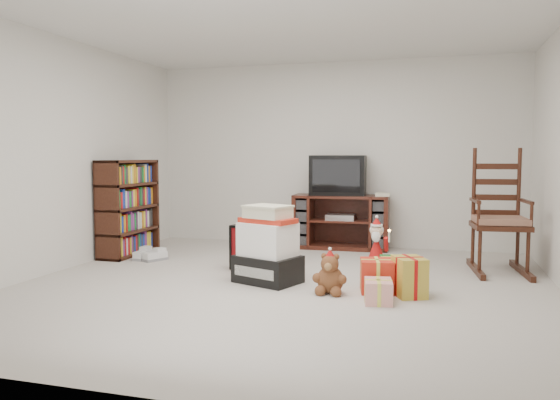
{
  "coord_description": "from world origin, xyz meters",
  "views": [
    {
      "loc": [
        1.39,
        -4.89,
        1.24
      ],
      "look_at": [
        -0.21,
        0.6,
        0.77
      ],
      "focal_mm": 35.0,
      "sensor_mm": 36.0,
      "label": 1
    }
  ],
  "objects_px": {
    "red_suitcase": "(250,248)",
    "gift_cluster": "(386,278)",
    "gift_pile": "(268,250)",
    "santa_figurine": "(376,251)",
    "teddy_bear": "(330,276)",
    "sneaker_pair": "(149,256)",
    "tv_stand": "(341,222)",
    "rocking_chair": "(499,228)",
    "bookshelf": "(128,209)",
    "mrs_claus_figurine": "(259,241)",
    "crt_television": "(338,175)"
  },
  "relations": [
    {
      "from": "red_suitcase",
      "to": "gift_cluster",
      "type": "xyz_separation_m",
      "value": [
        1.49,
        -0.56,
        -0.11
      ]
    },
    {
      "from": "gift_pile",
      "to": "santa_figurine",
      "type": "height_order",
      "value": "gift_pile"
    },
    {
      "from": "santa_figurine",
      "to": "teddy_bear",
      "type": "bearing_deg",
      "value": -106.13
    },
    {
      "from": "santa_figurine",
      "to": "sneaker_pair",
      "type": "distance_m",
      "value": 2.67
    },
    {
      "from": "tv_stand",
      "to": "rocking_chair",
      "type": "distance_m",
      "value": 2.1
    },
    {
      "from": "sneaker_pair",
      "to": "rocking_chair",
      "type": "bearing_deg",
      "value": 18.09
    },
    {
      "from": "teddy_bear",
      "to": "gift_cluster",
      "type": "distance_m",
      "value": 0.5
    },
    {
      "from": "teddy_bear",
      "to": "santa_figurine",
      "type": "xyz_separation_m",
      "value": [
        0.3,
        1.03,
        0.07
      ]
    },
    {
      "from": "rocking_chair",
      "to": "gift_pile",
      "type": "distance_m",
      "value": 2.51
    },
    {
      "from": "red_suitcase",
      "to": "gift_pile",
      "type": "bearing_deg",
      "value": -42.18
    },
    {
      "from": "tv_stand",
      "to": "gift_cluster",
      "type": "bearing_deg",
      "value": -73.01
    },
    {
      "from": "santa_figurine",
      "to": "gift_pile",
      "type": "bearing_deg",
      "value": -141.11
    },
    {
      "from": "santa_figurine",
      "to": "bookshelf",
      "type": "bearing_deg",
      "value": 176.65
    },
    {
      "from": "tv_stand",
      "to": "mrs_claus_figurine",
      "type": "relative_size",
      "value": 1.97
    },
    {
      "from": "sneaker_pair",
      "to": "crt_television",
      "type": "height_order",
      "value": "crt_television"
    },
    {
      "from": "rocking_chair",
      "to": "crt_television",
      "type": "relative_size",
      "value": 1.84
    },
    {
      "from": "gift_cluster",
      "to": "sneaker_pair",
      "type": "bearing_deg",
      "value": 164.52
    },
    {
      "from": "gift_pile",
      "to": "gift_cluster",
      "type": "height_order",
      "value": "gift_pile"
    },
    {
      "from": "santa_figurine",
      "to": "gift_cluster",
      "type": "bearing_deg",
      "value": -78.28
    },
    {
      "from": "tv_stand",
      "to": "santa_figurine",
      "type": "bearing_deg",
      "value": -68.28
    },
    {
      "from": "bookshelf",
      "to": "gift_cluster",
      "type": "relative_size",
      "value": 1.33
    },
    {
      "from": "bookshelf",
      "to": "santa_figurine",
      "type": "bearing_deg",
      "value": -3.35
    },
    {
      "from": "gift_pile",
      "to": "sneaker_pair",
      "type": "relative_size",
      "value": 1.99
    },
    {
      "from": "gift_pile",
      "to": "santa_figurine",
      "type": "bearing_deg",
      "value": 59.57
    },
    {
      "from": "rocking_chair",
      "to": "red_suitcase",
      "type": "relative_size",
      "value": 2.39
    },
    {
      "from": "bookshelf",
      "to": "sneaker_pair",
      "type": "relative_size",
      "value": 3.19
    },
    {
      "from": "tv_stand",
      "to": "gift_pile",
      "type": "height_order",
      "value": "gift_pile"
    },
    {
      "from": "red_suitcase",
      "to": "bookshelf",
      "type": "bearing_deg",
      "value": 176.59
    },
    {
      "from": "gift_cluster",
      "to": "tv_stand",
      "type": "bearing_deg",
      "value": 109.77
    },
    {
      "from": "bookshelf",
      "to": "gift_cluster",
      "type": "height_order",
      "value": "bookshelf"
    },
    {
      "from": "mrs_claus_figurine",
      "to": "gift_cluster",
      "type": "xyz_separation_m",
      "value": [
        1.54,
        -1.01,
        -0.11
      ]
    },
    {
      "from": "gift_pile",
      "to": "teddy_bear",
      "type": "height_order",
      "value": "gift_pile"
    },
    {
      "from": "bookshelf",
      "to": "crt_television",
      "type": "height_order",
      "value": "crt_television"
    },
    {
      "from": "bookshelf",
      "to": "sneaker_pair",
      "type": "xyz_separation_m",
      "value": [
        0.42,
        -0.26,
        -0.52
      ]
    },
    {
      "from": "sneaker_pair",
      "to": "gift_cluster",
      "type": "distance_m",
      "value": 2.95
    },
    {
      "from": "rocking_chair",
      "to": "sneaker_pair",
      "type": "xyz_separation_m",
      "value": [
        -3.91,
        -0.48,
        -0.42
      ]
    },
    {
      "from": "teddy_bear",
      "to": "gift_cluster",
      "type": "relative_size",
      "value": 0.4
    },
    {
      "from": "rocking_chair",
      "to": "sneaker_pair",
      "type": "relative_size",
      "value": 3.7
    },
    {
      "from": "bookshelf",
      "to": "mrs_claus_figurine",
      "type": "relative_size",
      "value": 1.83
    },
    {
      "from": "santa_figurine",
      "to": "mrs_claus_figurine",
      "type": "relative_size",
      "value": 0.92
    },
    {
      "from": "crt_television",
      "to": "gift_pile",
      "type": "bearing_deg",
      "value": -101.68
    },
    {
      "from": "gift_pile",
      "to": "mrs_claus_figurine",
      "type": "distance_m",
      "value": 1.01
    },
    {
      "from": "tv_stand",
      "to": "crt_television",
      "type": "distance_m",
      "value": 0.62
    },
    {
      "from": "rocking_chair",
      "to": "tv_stand",
      "type": "bearing_deg",
      "value": 146.85
    },
    {
      "from": "rocking_chair",
      "to": "teddy_bear",
      "type": "relative_size",
      "value": 3.83
    },
    {
      "from": "sneaker_pair",
      "to": "santa_figurine",
      "type": "bearing_deg",
      "value": 12.75
    },
    {
      "from": "crt_television",
      "to": "rocking_chair",
      "type": "bearing_deg",
      "value": -30.72
    },
    {
      "from": "mrs_claus_figurine",
      "to": "crt_television",
      "type": "height_order",
      "value": "crt_television"
    },
    {
      "from": "rocking_chair",
      "to": "gift_cluster",
      "type": "height_order",
      "value": "rocking_chair"
    },
    {
      "from": "red_suitcase",
      "to": "gift_cluster",
      "type": "distance_m",
      "value": 1.6
    }
  ]
}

